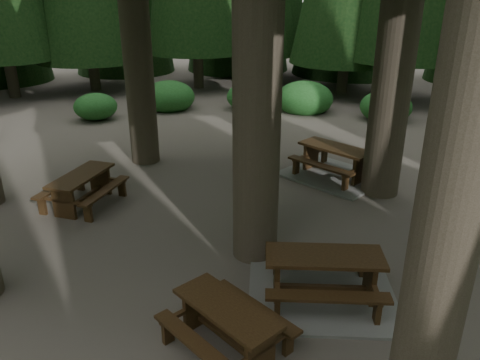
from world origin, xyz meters
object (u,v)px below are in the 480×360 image
at_px(picnic_table_c, 334,166).
at_px(picnic_table_f, 227,321).
at_px(picnic_table_b, 82,185).
at_px(picnic_table_a, 323,283).

relative_size(picnic_table_c, picnic_table_f, 1.50).
relative_size(picnic_table_b, picnic_table_f, 0.97).
bearing_deg(picnic_table_b, picnic_table_c, -56.66).
xyz_separation_m(picnic_table_c, picnic_table_f, (0.39, -7.00, 0.18)).
relative_size(picnic_table_a, picnic_table_c, 0.99).
bearing_deg(picnic_table_f, picnic_table_b, 173.82).
relative_size(picnic_table_a, picnic_table_b, 1.52).
bearing_deg(picnic_table_c, picnic_table_b, -119.03).
bearing_deg(picnic_table_a, picnic_table_c, 80.52).
height_order(picnic_table_b, picnic_table_c, picnic_table_c).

